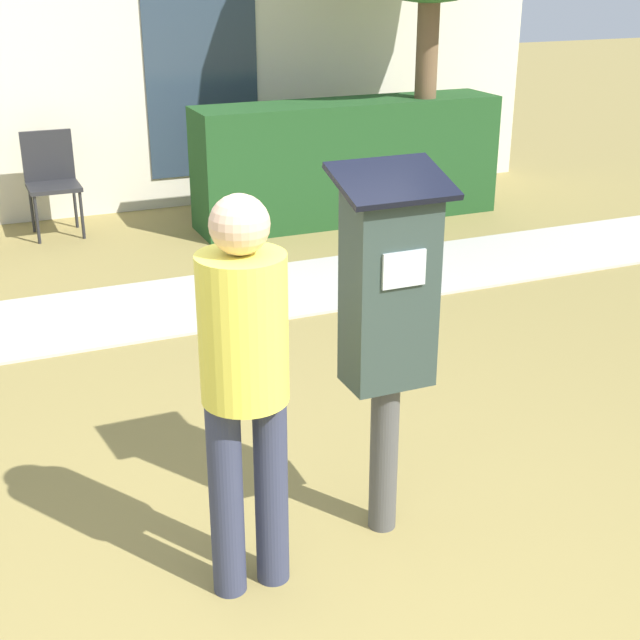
# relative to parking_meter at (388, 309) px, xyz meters

# --- Properties ---
(ground_plane) EXTENTS (40.00, 40.00, 0.00)m
(ground_plane) POSITION_rel_parking_meter_xyz_m (-0.54, -0.50, -1.02)
(ground_plane) COLOR olive
(sidewalk) EXTENTS (12.00, 1.10, 0.02)m
(sidewalk) POSITION_rel_parking_meter_xyz_m (-0.54, 2.93, -1.01)
(sidewalk) COLOR #B7B2A8
(sidewalk) RESTS_ON ground
(building_facade) EXTENTS (10.00, 0.26, 3.20)m
(building_facade) POSITION_rel_parking_meter_xyz_m (-0.54, 5.72, 0.58)
(building_facade) COLOR beige
(building_facade) RESTS_ON ground
(parking_meter) EXTENTS (0.44, 0.31, 1.59)m
(parking_meter) POSITION_rel_parking_meter_xyz_m (0.00, 0.00, 0.00)
(parking_meter) COLOR #4C4C4C
(parking_meter) RESTS_ON ground
(person_standing) EXTENTS (0.32, 0.32, 1.58)m
(person_standing) POSITION_rel_parking_meter_xyz_m (-0.65, -0.14, -0.09)
(person_standing) COLOR #333851
(person_standing) RESTS_ON ground
(outdoor_chair_middle) EXTENTS (0.44, 0.44, 0.90)m
(outdoor_chair_middle) POSITION_rel_parking_meter_xyz_m (-0.68, 5.14, -0.49)
(outdoor_chair_middle) COLOR #262628
(outdoor_chair_middle) RESTS_ON ground
(hedge_row) EXTENTS (2.87, 0.60, 1.10)m
(hedge_row) POSITION_rel_parking_meter_xyz_m (1.92, 4.52, -0.47)
(hedge_row) COLOR #1E471E
(hedge_row) RESTS_ON ground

